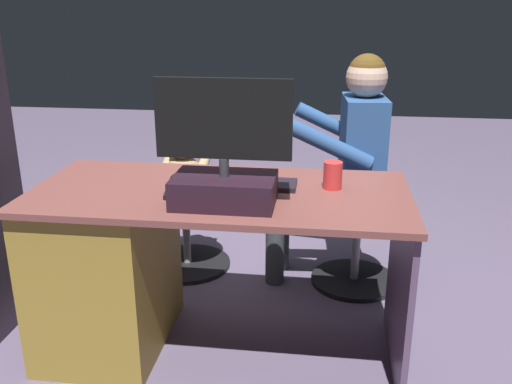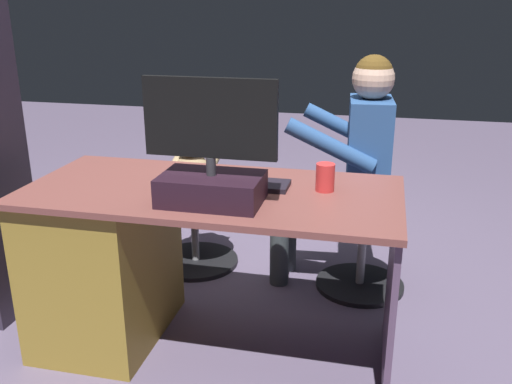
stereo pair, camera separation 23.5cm
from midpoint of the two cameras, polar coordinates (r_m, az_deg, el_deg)
ground_plane at (r=2.81m, az=-4.61°, el=-11.93°), size 10.00×10.00×0.00m
desk at (r=2.48m, az=-15.43°, el=-6.90°), size 1.50×0.70×0.73m
monitor at (r=2.04m, az=-6.56°, el=2.17°), size 0.49×0.24×0.46m
keyboard at (r=2.27m, az=-4.15°, el=0.83°), size 0.42×0.14×0.02m
computer_mouse at (r=2.35m, az=-10.82°, el=1.40°), size 0.06×0.10×0.04m
cup at (r=2.22m, az=4.83°, el=1.67°), size 0.07×0.07×0.11m
tv_remote at (r=2.20m, az=-11.16°, el=-0.05°), size 0.06×0.15×0.02m
office_chair_teddy at (r=3.17m, az=-9.24°, el=-3.42°), size 0.48×0.48×0.45m
teddy_bear at (r=3.06m, az=-9.54°, el=3.08°), size 0.25×0.26×0.37m
visitor_chair at (r=2.97m, az=7.97°, el=-4.68°), size 0.46×0.46×0.45m
person at (r=2.83m, az=6.57°, el=3.75°), size 0.59×0.50×1.20m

